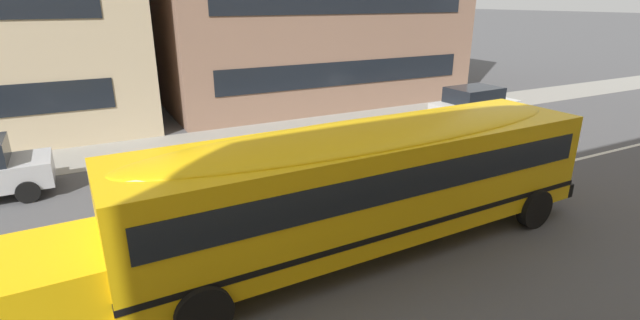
% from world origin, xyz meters
% --- Properties ---
extents(ground_plane, '(400.00, 400.00, 0.00)m').
position_xyz_m(ground_plane, '(0.00, 0.00, 0.00)').
color(ground_plane, '#4C4C4F').
extents(sidewalk_far, '(120.00, 3.00, 0.01)m').
position_xyz_m(sidewalk_far, '(0.00, 8.10, 0.01)').
color(sidewalk_far, gray).
rests_on(sidewalk_far, ground_plane).
extents(lane_centreline, '(110.00, 0.16, 0.01)m').
position_xyz_m(lane_centreline, '(0.00, 0.00, 0.00)').
color(lane_centreline, silver).
rests_on(lane_centreline, ground_plane).
extents(school_bus, '(12.35, 2.93, 2.75)m').
position_xyz_m(school_bus, '(3.57, -1.52, 1.64)').
color(school_bus, yellow).
rests_on(school_bus, ground_plane).
extents(parked_car_white_beside_sign, '(3.97, 2.01, 1.64)m').
position_xyz_m(parked_car_white_beside_sign, '(13.74, 5.18, 0.84)').
color(parked_car_white_beside_sign, silver).
rests_on(parked_car_white_beside_sign, ground_plane).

